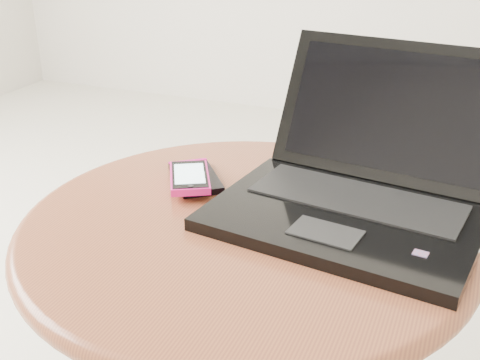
% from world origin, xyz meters
% --- Properties ---
extents(table, '(0.61, 0.61, 0.48)m').
position_xyz_m(table, '(-0.03, 0.08, 0.38)').
color(table, brown).
rests_on(table, ground).
extents(laptop, '(0.38, 0.38, 0.20)m').
position_xyz_m(laptop, '(0.10, 0.16, 0.52)').
color(laptop, black).
rests_on(laptop, table).
extents(phone_black, '(0.12, 0.13, 0.01)m').
position_xyz_m(phone_black, '(-0.15, 0.16, 0.49)').
color(phone_black, black).
rests_on(phone_black, table).
extents(phone_pink, '(0.10, 0.12, 0.01)m').
position_xyz_m(phone_pink, '(-0.14, 0.14, 0.50)').
color(phone_pink, '#F51B85').
rests_on(phone_pink, phone_black).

